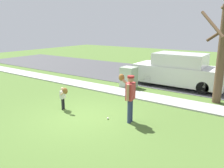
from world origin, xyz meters
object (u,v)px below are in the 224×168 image
Objects in this scene: person_child at (63,95)px; baseball at (108,118)px; parked_van_white at (179,71)px; person_adult at (130,93)px; utility_cabinet at (129,77)px; street_tree_near at (222,52)px.

person_child reaches higher than baseball.
parked_van_white reaches higher than baseball.
parked_van_white reaches higher than person_child.
person_adult is 1.46× the size of utility_cabinet.
street_tree_near is at bearing 33.64° from person_child.
parked_van_white reaches higher than utility_cabinet.
utility_cabinet is 2.92m from parked_van_white.
person_child is 6.97m from parked_van_white.
street_tree_near is at bearing 142.29° from parked_van_white.
baseball is 0.01× the size of parked_van_white.
person_adult is at bearing -58.85° from utility_cabinet.
person_adult is 2.86m from person_child.
street_tree_near reaches higher than baseball.
street_tree_near reaches higher than person_adult.
person_child is 0.20× the size of parked_van_white.
parked_van_white reaches higher than person_adult.
person_child is at bearing -172.87° from baseball.
person_child is at bearing 68.71° from parked_van_white.
person_adult is 0.34× the size of parked_van_white.
street_tree_near reaches higher than parked_van_white.
person_adult reaches higher than utility_cabinet.
baseball is at bearing -123.42° from street_tree_near.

